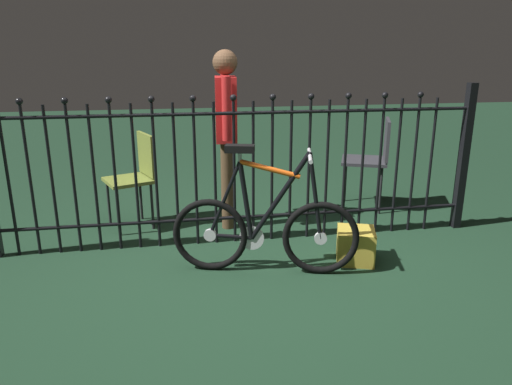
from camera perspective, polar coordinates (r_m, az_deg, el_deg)
name	(u,v)px	position (r m, az deg, el deg)	size (l,w,h in m)	color
ground_plane	(256,271)	(3.58, -0.04, -9.32)	(20.00, 20.00, 0.00)	#183120
iron_fence	(234,167)	(3.91, -2.63, 3.03)	(3.97, 0.07, 1.29)	black
bicycle	(265,230)	(3.45, 1.03, -4.41)	(1.31, 0.46, 0.94)	black
chair_charcoal	(373,154)	(4.93, 13.69, 4.42)	(0.56, 0.56, 0.91)	black
chair_olive	(136,172)	(4.44, -13.98, 2.41)	(0.49, 0.49, 0.84)	black
person_visitor	(226,125)	(4.26, -3.55, 7.98)	(0.21, 0.47, 1.56)	#4C3823
display_crate	(355,245)	(3.77, 11.69, -6.15)	(0.28, 0.28, 0.26)	#B29933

